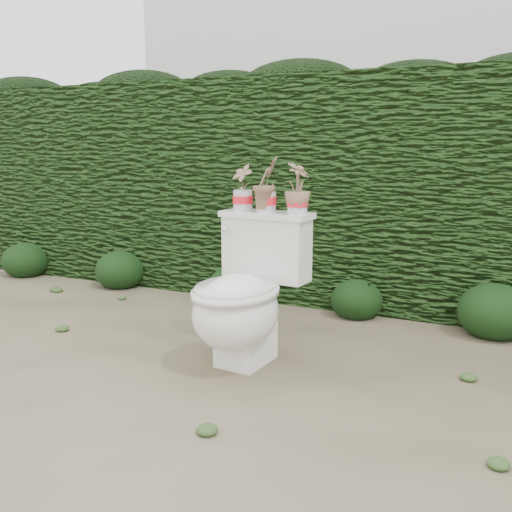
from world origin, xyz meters
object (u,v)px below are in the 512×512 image
at_px(toilet, 244,298).
at_px(potted_plant_center, 266,185).
at_px(potted_plant_left, 243,189).
at_px(potted_plant_right, 298,190).

relative_size(toilet, potted_plant_center, 2.77).
bearing_deg(potted_plant_center, potted_plant_left, 102.60).
height_order(toilet, potted_plant_left, potted_plant_left).
relative_size(potted_plant_left, potted_plant_center, 0.84).
xyz_separation_m(potted_plant_left, potted_plant_right, (0.33, -0.03, 0.01)).
bearing_deg(toilet, potted_plant_center, 90.48).
xyz_separation_m(toilet, potted_plant_left, (-0.13, 0.25, 0.54)).
relative_size(potted_plant_center, potted_plant_right, 1.13).
distance_m(toilet, potted_plant_left, 0.61).
distance_m(potted_plant_left, potted_plant_center, 0.15).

